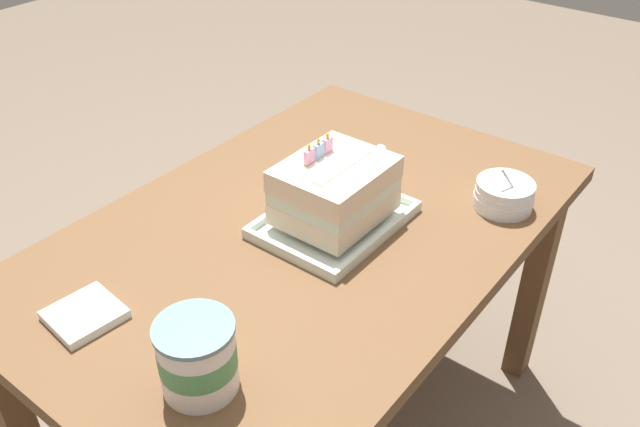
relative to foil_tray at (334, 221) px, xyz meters
The scene contains 7 objects.
dining_table 0.11m from the foil_tray, 136.42° to the left, with size 1.24×0.80×0.68m.
foil_tray is the anchor object (origin of this frame).
birthday_cake 0.08m from the foil_tray, 90.00° to the left, with size 0.22×0.19×0.17m.
bowl_stack 0.38m from the foil_tray, 41.95° to the right, with size 0.13×0.13×0.11m.
ice_cream_tub 0.49m from the foil_tray, 168.54° to the right, with size 0.13×0.13×0.13m.
serving_spoon_near_tray 0.33m from the foil_tray, 14.41° to the left, with size 0.10×0.13×0.01m.
napkin_pile 0.53m from the foil_tray, 160.72° to the left, with size 0.13×0.12×0.02m.
Camera 1 is at (-0.89, -0.72, 1.50)m, focal length 37.47 mm.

